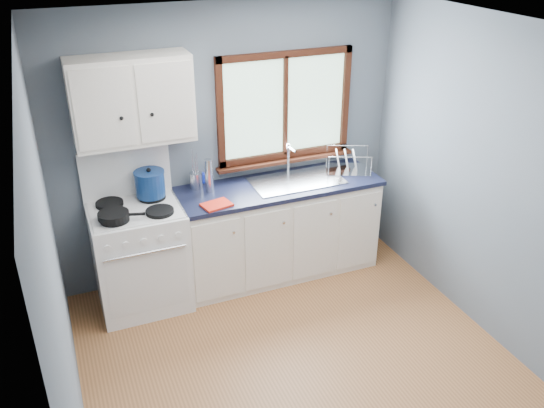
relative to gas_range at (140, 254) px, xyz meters
name	(u,v)px	position (x,y,z in m)	size (l,w,h in m)	color
floor	(311,382)	(0.95, -1.47, -0.50)	(3.20, 3.60, 0.02)	#A16639
ceiling	(325,36)	(0.95, -1.47, 2.02)	(3.20, 3.60, 0.02)	white
wall_back	(229,144)	(0.95, 0.34, 0.76)	(3.20, 0.02, 2.50)	slate
wall_left	(56,290)	(-0.66, -1.47, 0.76)	(0.02, 3.60, 2.50)	slate
wall_right	(512,195)	(2.56, -1.47, 0.76)	(0.02, 3.60, 2.50)	slate
gas_range	(140,254)	(0.00, 0.00, 0.00)	(0.76, 0.69, 1.36)	white
base_cabinets	(278,233)	(1.31, 0.02, -0.08)	(1.85, 0.60, 0.88)	white
countertop	(279,186)	(1.31, 0.02, 0.41)	(1.89, 0.64, 0.04)	black
sink	(296,187)	(1.49, 0.02, 0.37)	(0.84, 0.46, 0.44)	silver
window	(285,114)	(1.48, 0.30, 0.98)	(1.36, 0.10, 1.03)	#9EC6A8
upper_cabinets	(132,100)	(0.10, 0.15, 1.31)	(0.95, 0.35, 0.70)	white
skillet	(114,215)	(-0.18, -0.16, 0.49)	(0.39, 0.31, 0.05)	black
stockpot	(150,183)	(0.17, 0.14, 0.58)	(0.32, 0.32, 0.25)	navy
utensil_crock	(196,180)	(0.59, 0.22, 0.50)	(0.13, 0.13, 0.37)	silver
thermos	(209,176)	(0.68, 0.10, 0.58)	(0.07, 0.07, 0.30)	silver
soap_bottle	(204,171)	(0.68, 0.27, 0.56)	(0.11, 0.11, 0.27)	#1428B1
dish_towel	(217,205)	(0.65, -0.19, 0.44)	(0.24, 0.17, 0.02)	red
dish_rack	(347,165)	(2.03, 0.06, 0.48)	(0.51, 0.46, 0.22)	silver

